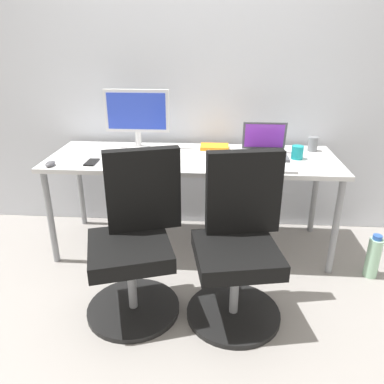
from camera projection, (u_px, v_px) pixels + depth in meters
The scene contains 16 objects.
ground_plane at pixel (192, 245), 2.92m from camera, with size 5.28×5.28×0.00m, color gray.
back_wall at pixel (197, 65), 2.81m from camera, with size 4.40×0.04×2.60m, color silver.
desk at pixel (193, 164), 2.67m from camera, with size 2.02×0.69×0.72m.
office_chair_left at pixel (135, 243), 2.12m from camera, with size 0.55×0.55×0.94m.
office_chair_right at pixel (238, 247), 2.08m from camera, with size 0.54×0.54×0.94m.
water_bottle_on_floor at pixel (373, 257), 2.49m from camera, with size 0.09×0.09×0.31m.
desktop_monitor at pixel (137, 115), 2.77m from camera, with size 0.48×0.18×0.43m.
open_laptop at pixel (265, 148), 2.66m from camera, with size 0.31×0.27×0.22m.
keyboard_by_monitor at pixel (132, 164), 2.46m from camera, with size 0.34×0.12×0.02m, color #2D2D2D.
keyboard_by_laptop at pixel (269, 169), 2.36m from camera, with size 0.34×0.12×0.02m, color #B7B7B7.
mouse_by_monitor at pixel (50, 164), 2.45m from camera, with size 0.06×0.10×0.03m, color #515156.
mouse_by_laptop at pixel (209, 153), 2.68m from camera, with size 0.06×0.10×0.03m, color #B7B7B7.
coffee_mug at pixel (297, 152), 2.58m from camera, with size 0.08×0.08×0.09m, color teal.
pen_cup at pixel (313, 144), 2.76m from camera, with size 0.07×0.07×0.10m, color slate.
phone_near_monitor at pixel (92, 162), 2.51m from camera, with size 0.07×0.14×0.01m, color black.
notebook at pixel (214, 147), 2.83m from camera, with size 0.21×0.15×0.03m, color orange.
Camera 1 is at (0.18, -2.53, 1.50)m, focal length 35.11 mm.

